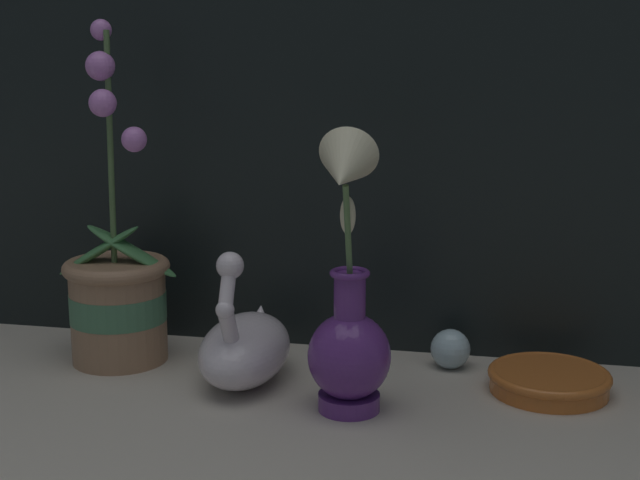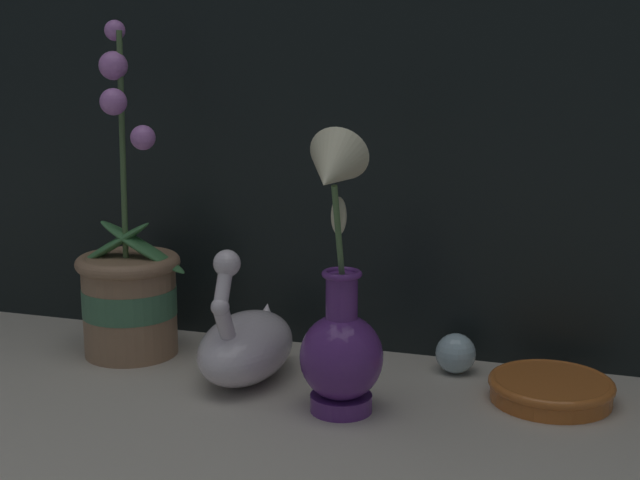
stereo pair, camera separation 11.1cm
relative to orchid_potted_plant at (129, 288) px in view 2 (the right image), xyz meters
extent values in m
plane|color=#BCB2A3|center=(0.30, -0.17, -0.10)|extent=(2.80, 2.80, 0.00)
cylinder|color=#9E7556|center=(0.00, 0.00, -0.02)|extent=(0.13, 0.13, 0.14)
cylinder|color=#477A56|center=(0.00, 0.00, -0.02)|extent=(0.13, 0.13, 0.04)
torus|color=#9E7556|center=(0.00, 0.00, 0.04)|extent=(0.15, 0.15, 0.02)
cylinder|color=#4C6B3D|center=(0.00, 0.00, 0.20)|extent=(0.01, 0.02, 0.31)
ellipsoid|color=#427F47|center=(0.02, 0.00, 0.06)|extent=(0.13, 0.05, 0.08)
ellipsoid|color=#427F47|center=(-0.02, 0.00, 0.06)|extent=(0.12, 0.06, 0.08)
sphere|color=#C67AD1|center=(-0.01, 0.01, 0.35)|extent=(0.03, 0.03, 0.03)
sphere|color=#C67AD1|center=(-0.01, 0.00, 0.31)|extent=(0.04, 0.04, 0.04)
sphere|color=#C67AD1|center=(0.00, -0.03, 0.26)|extent=(0.04, 0.04, 0.04)
sphere|color=#C67AD1|center=(0.04, -0.02, 0.22)|extent=(0.03, 0.03, 0.03)
ellipsoid|color=white|center=(0.19, -0.05, -0.05)|extent=(0.11, 0.19, 0.09)
cone|color=white|center=(0.19, 0.02, -0.04)|extent=(0.06, 0.07, 0.07)
cylinder|color=white|center=(0.19, -0.11, 0.00)|extent=(0.02, 0.04, 0.06)
sphere|color=white|center=(0.19, -0.12, 0.03)|extent=(0.02, 0.02, 0.02)
cylinder|color=white|center=(0.19, -0.11, 0.05)|extent=(0.02, 0.04, 0.06)
sphere|color=white|center=(0.19, -0.10, 0.07)|extent=(0.03, 0.03, 0.03)
cylinder|color=#602D7F|center=(0.34, -0.11, -0.09)|extent=(0.07, 0.07, 0.02)
ellipsoid|color=#602D7F|center=(0.34, -0.11, -0.03)|extent=(0.10, 0.10, 0.10)
cylinder|color=#602D7F|center=(0.34, -0.11, 0.05)|extent=(0.04, 0.04, 0.05)
torus|color=#602D7F|center=(0.34, -0.11, 0.07)|extent=(0.05, 0.05, 0.01)
cylinder|color=#567A47|center=(0.34, -0.12, 0.13)|extent=(0.01, 0.04, 0.11)
cone|color=beige|center=(0.34, -0.15, 0.20)|extent=(0.07, 0.09, 0.09)
ellipsoid|color=beige|center=(0.34, -0.12, 0.14)|extent=(0.02, 0.02, 0.04)
sphere|color=silver|center=(0.45, 0.06, -0.07)|extent=(0.05, 0.05, 0.05)
cylinder|color=#C66628|center=(0.58, 0.00, -0.08)|extent=(0.15, 0.15, 0.03)
torus|color=#C66628|center=(0.58, 0.00, -0.07)|extent=(0.15, 0.15, 0.01)
camera|label=1|loc=(0.51, -1.10, 0.33)|focal=50.00mm
camera|label=2|loc=(0.62, -1.07, 0.33)|focal=50.00mm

